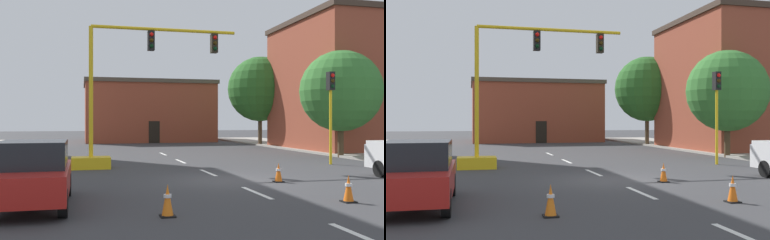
{
  "view_description": "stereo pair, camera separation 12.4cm",
  "coord_description": "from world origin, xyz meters",
  "views": [
    {
      "loc": [
        -5.36,
        -16.06,
        2.3
      ],
      "look_at": [
        0.48,
        7.33,
        2.3
      ],
      "focal_mm": 41.45,
      "sensor_mm": 36.0,
      "label": 1
    },
    {
      "loc": [
        -5.24,
        -16.09,
        2.3
      ],
      "look_at": [
        0.48,
        7.33,
        2.3
      ],
      "focal_mm": 41.45,
      "sensor_mm": 36.0,
      "label": 2
    }
  ],
  "objects": [
    {
      "name": "traffic_signal_gantry",
      "position": [
        -3.95,
        5.4,
        2.18
      ],
      "size": [
        8.05,
        1.2,
        6.83
      ],
      "color": "yellow",
      "rests_on": "ground_plane"
    },
    {
      "name": "tree_right_mid",
      "position": [
        10.17,
        8.21,
        4.09
      ],
      "size": [
        5.01,
        5.01,
        6.6
      ],
      "color": "#4C3823",
      "rests_on": "ground_plane"
    },
    {
      "name": "sidewalk_right",
      "position": [
        13.01,
        8.0,
        0.07
      ],
      "size": [
        6.0,
        56.0,
        0.14
      ],
      "primitive_type": "cube",
      "color": "#9E998E",
      "rests_on": "ground_plane"
    },
    {
      "name": "lane_stripe_seg_3",
      "position": [
        0.0,
        2.5,
        0.0
      ],
      "size": [
        0.16,
        2.4,
        0.01
      ],
      "primitive_type": "cube",
      "color": "silver",
      "rests_on": "ground_plane"
    },
    {
      "name": "lane_stripe_seg_5",
      "position": [
        0.0,
        13.5,
        0.0
      ],
      "size": [
        0.16,
        2.4,
        0.01
      ],
      "primitive_type": "cube",
      "color": "silver",
      "rests_on": "ground_plane"
    },
    {
      "name": "building_row_right",
      "position": [
        16.26,
        14.65,
        5.07
      ],
      "size": [
        11.91,
        10.96,
        10.12
      ],
      "color": "brown",
      "rests_on": "ground_plane"
    },
    {
      "name": "lane_stripe_seg_1",
      "position": [
        0.0,
        -8.5,
        0.0
      ],
      "size": [
        0.16,
        2.4,
        0.01
      ],
      "primitive_type": "cube",
      "color": "silver",
      "rests_on": "ground_plane"
    },
    {
      "name": "traffic_light_pole_right",
      "position": [
        7.17,
        4.42,
        3.53
      ],
      "size": [
        0.32,
        0.47,
        4.8
      ],
      "color": "yellow",
      "rests_on": "ground_plane"
    },
    {
      "name": "traffic_cone_roadside_c",
      "position": [
        -3.38,
        -5.73,
        0.38
      ],
      "size": [
        0.36,
        0.36,
        0.78
      ],
      "color": "black",
      "rests_on": "ground_plane"
    },
    {
      "name": "building_brick_center",
      "position": [
        1.69,
        32.58,
        3.25
      ],
      "size": [
        13.63,
        10.02,
        6.48
      ],
      "color": "brown",
      "rests_on": "ground_plane"
    },
    {
      "name": "traffic_cone_roadside_a",
      "position": [
        1.72,
        -0.95,
        0.35
      ],
      "size": [
        0.36,
        0.36,
        0.71
      ],
      "color": "black",
      "rests_on": "ground_plane"
    },
    {
      "name": "lane_stripe_seg_2",
      "position": [
        0.0,
        -3.0,
        0.0
      ],
      "size": [
        0.16,
        2.4,
        0.01
      ],
      "primitive_type": "cube",
      "color": "silver",
      "rests_on": "ground_plane"
    },
    {
      "name": "sedan_red_near_left",
      "position": [
        -6.61,
        -3.67,
        0.89
      ],
      "size": [
        1.88,
        4.5,
        1.74
      ],
      "color": "#B21E19",
      "rests_on": "ground_plane"
    },
    {
      "name": "lane_stripe_seg_4",
      "position": [
        0.0,
        8.0,
        0.0
      ],
      "size": [
        0.16,
        2.4,
        0.01
      ],
      "primitive_type": "cube",
      "color": "silver",
      "rests_on": "ground_plane"
    },
    {
      "name": "ground_plane",
      "position": [
        0.0,
        0.0,
        0.0
      ],
      "size": [
        160.0,
        160.0,
        0.0
      ],
      "primitive_type": "plane",
      "color": "#38383A"
    },
    {
      "name": "traffic_cone_roadside_b",
      "position": [
        1.88,
        -5.13,
        0.38
      ],
      "size": [
        0.36,
        0.36,
        0.76
      ],
      "color": "black",
      "rests_on": "ground_plane"
    },
    {
      "name": "tree_right_far",
      "position": [
        10.35,
        21.35,
        5.11
      ],
      "size": [
        5.86,
        5.86,
        8.04
      ],
      "color": "brown",
      "rests_on": "ground_plane"
    }
  ]
}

